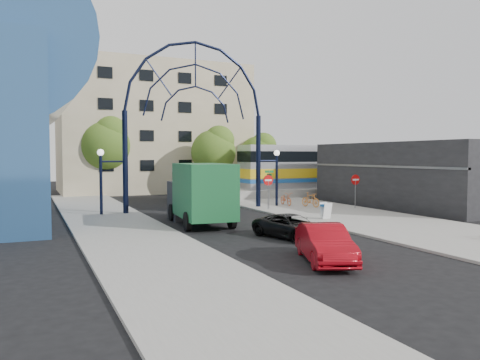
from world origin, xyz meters
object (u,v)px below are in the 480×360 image
black_suv (292,226)px  do_not_enter_sign (355,183)px  sandwich_board (326,209)px  tree_north_b (106,143)px  gateway_arch (196,91)px  city_bus (201,186)px  street_name_sign (269,181)px  green_truck (200,194)px  bike_near_b (310,200)px  stop_sign (268,183)px  bike_near_a (286,199)px  tree_north_c (259,153)px  red_sedan (325,243)px  tree_north_a (215,149)px  train_car (352,166)px

black_suv → do_not_enter_sign: bearing=24.0°
sandwich_board → tree_north_b: tree_north_b is taller
gateway_arch → city_bus: bearing=64.9°
black_suv → street_name_sign: bearing=52.4°
tree_north_b → green_truck: tree_north_b is taller
bike_near_b → gateway_arch: bearing=152.6°
stop_sign → do_not_enter_sign: bearing=-17.9°
street_name_sign → bike_near_a: street_name_sign is taller
tree_north_c → black_suv: 28.94m
black_suv → red_sedan: 5.13m
do_not_enter_sign → city_bus: bearing=140.2°
city_bus → bike_near_a: 6.87m
street_name_sign → bike_near_a: (2.20, 1.33, -1.51)m
sandwich_board → bike_near_a: same height
tree_north_a → sandwich_board: bearing=-91.5°
tree_north_b → bike_near_b: bearing=-55.4°
tree_north_a → city_bus: size_ratio=0.65×
tree_north_b → black_suv: tree_north_b is taller
bike_near_a → bike_near_b: (1.05, -1.87, 0.04)m
train_car → tree_north_b: 25.27m
green_truck → bike_near_b: (10.38, 4.29, -1.12)m
gateway_arch → street_name_sign: (5.20, -1.40, -6.43)m
street_name_sign → city_bus: city_bus is taller
bike_near_a → stop_sign: bearing=-138.0°
city_bus → red_sedan: 21.16m
gateway_arch → stop_sign: (4.80, -2.00, -6.56)m
tree_north_b → bike_near_b: size_ratio=4.50×
tree_north_b → black_suv: 29.02m
gateway_arch → sandwich_board: (5.60, -8.02, -7.81)m
stop_sign → red_sedan: size_ratio=0.58×
tree_north_c → bike_near_b: tree_north_c is taller
red_sedan → do_not_enter_sign: bearing=68.6°
gateway_arch → stop_sign: gateway_arch is taller
tree_north_b → green_truck: bearing=-85.0°
street_name_sign → gateway_arch: bearing=164.9°
gateway_arch → sandwich_board: size_ratio=13.80×
stop_sign → city_bus: size_ratio=0.23×
black_suv → bike_near_a: 14.05m
city_bus → bike_near_b: size_ratio=6.05×
train_car → green_truck: (-21.93, -14.23, -1.13)m
tree_north_a → bike_near_a: 12.70m
street_name_sign → tree_north_a: tree_north_a is taller
train_car → black_suv: bearing=-133.6°
train_car → bike_near_a: (-12.60, -8.07, -2.28)m
stop_sign → bike_near_b: stop_sign is taller
tree_north_a → city_bus: (-4.39, -8.22, -3.08)m
stop_sign → gateway_arch: bearing=157.4°
black_suv → city_bus: bearing=71.1°
sandwich_board → city_bus: 12.38m
street_name_sign → tree_north_b: (-9.08, 17.33, 3.14)m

